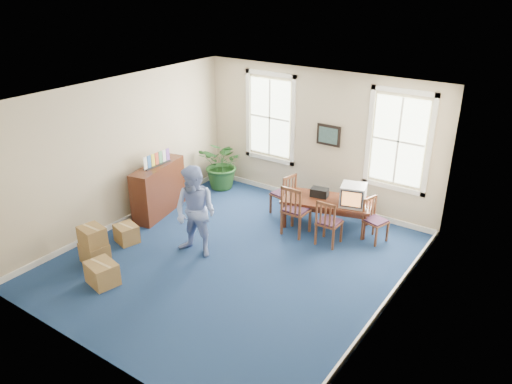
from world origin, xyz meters
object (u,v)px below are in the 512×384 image
Objects in this scene: chair_near_left at (296,209)px; potted_plant at (223,164)px; cardboard_boxes at (104,245)px; man at (195,212)px; conference_table at (326,213)px; crt_tv at (353,195)px; credenza at (159,188)px.

potted_plant is at bearing -20.40° from chair_near_left.
man is at bearing 45.68° from cardboard_boxes.
chair_near_left is at bearing 52.25° from man.
crt_tv reaches higher than conference_table.
man reaches higher than conference_table.
chair_near_left reaches higher than cardboard_boxes.
conference_table is at bearing 52.62° from man.
chair_near_left is at bearing 52.32° from cardboard_boxes.
conference_table is 3.83m from credenza.
man is at bearing -138.27° from conference_table.
man is (-1.17, -1.84, 0.36)m from chair_near_left.
crt_tv is 0.40× the size of cardboard_boxes.
chair_near_left is 0.82× the size of cardboard_boxes.
cardboard_boxes is (0.70, -2.17, -0.23)m from credenza.
potted_plant is (0.34, 1.97, 0.02)m from credenza.
crt_tv is at bearing -11.86° from conference_table.
cardboard_boxes is (-1.22, -1.25, -0.52)m from man.
crt_tv is at bearing 9.55° from credenza.
conference_table is 3.19m from potted_plant.
chair_near_left is 2.95m from potted_plant.
credenza is at bearing 16.95° from chair_near_left.
credenza reaches higher than crt_tv.
chair_near_left is 0.87× the size of potted_plant.
chair_near_left is 3.23m from credenza.
potted_plant is (-3.15, 0.40, 0.33)m from conference_table.
crt_tv is at bearing 44.73° from man.
credenza is (-4.05, -1.61, -0.25)m from crt_tv.
credenza is 2.30m from cardboard_boxes.
conference_table is 1.69× the size of chair_near_left.
potted_plant reaches higher than credenza.
potted_plant is at bearing 158.30° from crt_tv.
man is at bearing -146.15° from crt_tv.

